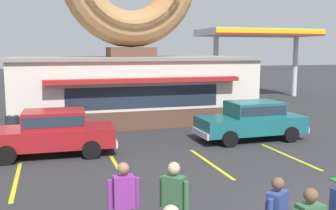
{
  "coord_description": "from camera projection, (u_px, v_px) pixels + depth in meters",
  "views": [
    {
      "loc": [
        -6.38,
        -6.62,
        3.68
      ],
      "look_at": [
        -2.84,
        5.0,
        2.0
      ],
      "focal_mm": 42.0,
      "sensor_mm": 36.0,
      "label": 1
    }
  ],
  "objects": [
    {
      "name": "gas_station_canopy",
      "position": [
        258.0,
        35.0,
        30.51
      ],
      "size": [
        9.0,
        4.46,
        5.3
      ],
      "color": "silver",
      "rests_on": "ground"
    },
    {
      "name": "donut_shop_building",
      "position": [
        131.0,
        50.0,
        20.7
      ],
      "size": [
        12.3,
        6.75,
        10.96
      ],
      "color": "brown",
      "rests_on": "ground"
    },
    {
      "name": "parking_stripe_centre",
      "position": [
        289.0,
        156.0,
        13.82
      ],
      "size": [
        0.12,
        3.6,
        0.01
      ],
      "primitive_type": "cube",
      "color": "yellow",
      "rests_on": "ground"
    },
    {
      "name": "parking_stripe_far_left",
      "position": [
        16.0,
        180.0,
        11.22
      ],
      "size": [
        0.12,
        3.6,
        0.01
      ],
      "primitive_type": "cube",
      "color": "yellow",
      "rests_on": "ground"
    },
    {
      "name": "pedestrian_crossing_woman",
      "position": [
        124.0,
        202.0,
        7.19
      ],
      "size": [
        0.6,
        0.24,
        1.68
      ],
      "color": "#7F7056",
      "rests_on": "ground"
    },
    {
      "name": "car_teal",
      "position": [
        252.0,
        119.0,
        16.26
      ],
      "size": [
        4.56,
        1.99,
        1.6
      ],
      "color": "#196066",
      "rests_on": "ground"
    },
    {
      "name": "parking_stripe_left",
      "position": [
        120.0,
        171.0,
        12.09
      ],
      "size": [
        0.12,
        3.6,
        0.01
      ],
      "primitive_type": "cube",
      "color": "yellow",
      "rests_on": "ground"
    },
    {
      "name": "parking_stripe_mid_left",
      "position": [
        210.0,
        163.0,
        12.96
      ],
      "size": [
        0.12,
        3.6,
        0.01
      ],
      "primitive_type": "cube",
      "color": "yellow",
      "rests_on": "ground"
    },
    {
      "name": "car_red",
      "position": [
        52.0,
        131.0,
        13.85
      ],
      "size": [
        4.61,
        2.09,
        1.6
      ],
      "color": "maroon",
      "rests_on": "ground"
    },
    {
      "name": "pedestrian_clipboard_woman",
      "position": [
        174.0,
        203.0,
        7.1
      ],
      "size": [
        0.43,
        0.47,
        1.71
      ],
      "color": "#474C66",
      "rests_on": "ground"
    },
    {
      "name": "trash_bin",
      "position": [
        13.0,
        127.0,
        16.48
      ],
      "size": [
        0.57,
        0.57,
        0.97
      ],
      "color": "#232833",
      "rests_on": "ground"
    }
  ]
}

